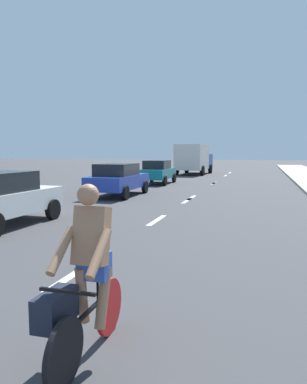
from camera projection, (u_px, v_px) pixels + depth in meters
ground_plane at (195, 196)px, 17.96m from camera, size 160.00×160.00×0.00m
lane_stripe_2 at (74, 274)px, 6.44m from camera, size 0.16×1.80×0.01m
lane_stripe_3 at (157, 220)px, 11.50m from camera, size 0.16×1.80×0.01m
lane_stripe_4 at (187, 201)px, 16.12m from camera, size 0.16×1.80×0.01m
lane_stripe_5 at (191, 198)px, 17.07m from camera, size 0.16×1.80×0.01m
lane_stripe_6 at (214, 183)px, 24.89m from camera, size 0.16×1.80×0.01m
lane_stripe_7 at (214, 183)px, 25.18m from camera, size 0.16×1.80×0.01m
lane_stripe_8 at (226, 176)px, 33.01m from camera, size 0.16×1.80×0.01m
lane_stripe_9 at (230, 173)px, 37.47m from camera, size 0.16×1.80×0.01m
cyclist at (83, 281)px, 3.73m from camera, size 0.63×1.71×1.82m
parked_car_white at (1, 197)px, 10.51m from camera, size 1.86×3.91×1.57m
parked_car_blue at (118, 179)px, 17.80m from camera, size 1.97×4.25×1.57m
parked_car_teal at (158, 171)px, 24.50m from camera, size 1.84×3.90×1.57m
delivery_truck at (194, 158)px, 34.79m from camera, size 2.90×6.34×2.80m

